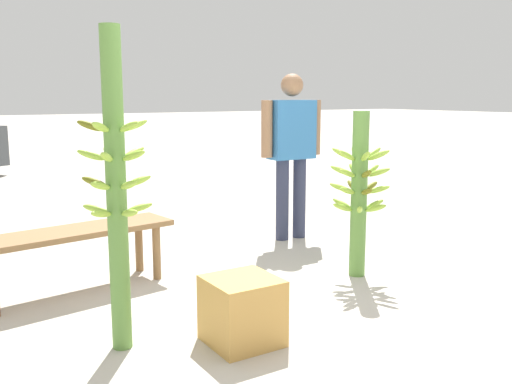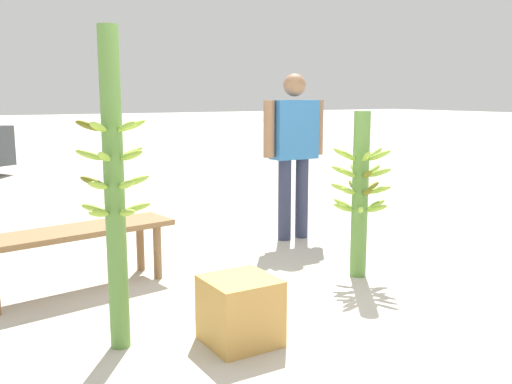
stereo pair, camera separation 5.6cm
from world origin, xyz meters
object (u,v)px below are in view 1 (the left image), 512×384
(banana_stalk_center, at_px, (359,191))
(produce_crate, at_px, (242,311))
(market_bench, at_px, (73,239))
(vendor_person, at_px, (291,143))
(banana_stalk_left, at_px, (116,189))

(banana_stalk_center, height_order, produce_crate, banana_stalk_center)
(produce_crate, bearing_deg, market_bench, 112.62)
(market_bench, xyz_separation_m, produce_crate, (0.57, -1.36, -0.19))
(vendor_person, distance_m, market_bench, 2.28)
(banana_stalk_left, bearing_deg, market_bench, 88.78)
(vendor_person, bearing_deg, banana_stalk_center, 80.15)
(banana_stalk_center, height_order, vendor_person, vendor_person)
(market_bench, bearing_deg, vendor_person, 3.04)
(banana_stalk_left, distance_m, produce_crate, 0.96)
(banana_stalk_center, xyz_separation_m, produce_crate, (-1.37, -0.58, -0.47))
(banana_stalk_center, height_order, market_bench, banana_stalk_center)
(market_bench, bearing_deg, produce_crate, -75.58)
(banana_stalk_left, height_order, produce_crate, banana_stalk_left)
(banana_stalk_center, xyz_separation_m, market_bench, (-1.94, 0.78, -0.28))
(banana_stalk_left, xyz_separation_m, market_bench, (0.02, 1.06, -0.51))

